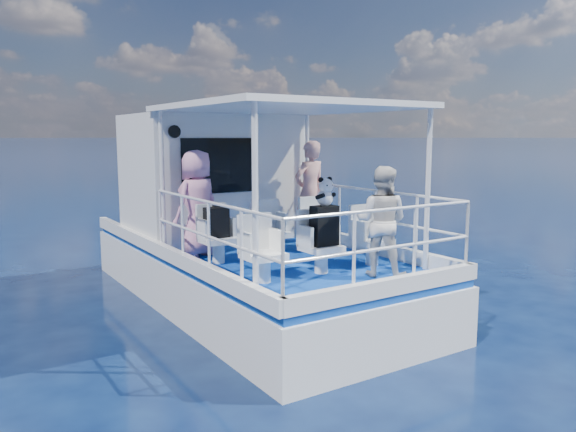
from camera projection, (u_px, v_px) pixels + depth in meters
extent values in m
plane|color=#071335|center=(278.00, 315.00, 8.62)|extent=(2000.00, 2000.00, 0.00)
cube|color=white|center=(247.00, 300.00, 9.45)|extent=(3.00, 7.00, 1.60)
cube|color=navy|center=(247.00, 250.00, 9.33)|extent=(2.90, 6.90, 0.10)
cube|color=white|center=(212.00, 176.00, 10.25)|extent=(2.85, 2.00, 2.20)
cube|color=white|center=(285.00, 107.00, 8.01)|extent=(3.00, 3.20, 0.08)
cylinder|color=white|center=(255.00, 203.00, 6.20)|extent=(0.07, 0.07, 2.20)
cylinder|color=white|center=(428.00, 190.00, 7.64)|extent=(0.07, 0.07, 2.20)
cylinder|color=white|center=(162.00, 184.00, 8.61)|extent=(0.07, 0.07, 2.20)
cylinder|color=white|center=(307.00, 177.00, 10.06)|extent=(0.07, 0.07, 2.20)
cube|color=white|center=(218.00, 250.00, 8.15)|extent=(0.48, 0.46, 0.38)
cube|color=white|center=(271.00, 244.00, 8.63)|extent=(0.48, 0.46, 0.38)
cube|color=white|center=(319.00, 238.00, 9.11)|extent=(0.48, 0.46, 0.38)
cube|color=white|center=(264.00, 267.00, 7.07)|extent=(0.48, 0.46, 0.38)
cube|color=white|center=(321.00, 259.00, 7.55)|extent=(0.48, 0.46, 0.38)
cube|color=white|center=(372.00, 252.00, 8.03)|extent=(0.48, 0.46, 0.38)
imported|color=pink|center=(197.00, 204.00, 8.53)|extent=(0.72, 0.62, 1.63)
imported|color=#EAA197|center=(310.00, 191.00, 9.75)|extent=(0.68, 0.49, 1.75)
imported|color=silver|center=(381.00, 221.00, 7.33)|extent=(0.86, 0.89, 1.45)
cube|color=black|center=(216.00, 222.00, 8.06)|extent=(0.33, 0.19, 0.44)
cube|color=black|center=(324.00, 226.00, 7.47)|extent=(0.36, 0.20, 0.53)
cube|color=black|center=(216.00, 205.00, 8.04)|extent=(0.10, 0.06, 0.06)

